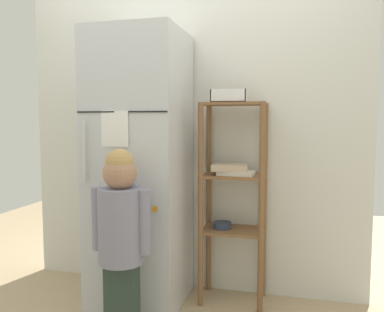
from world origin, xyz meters
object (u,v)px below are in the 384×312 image
object	(u,v)px
refrigerator	(140,169)
child_standing	(121,225)
pantry_shelf_unit	(233,187)
fruit_bin	(228,97)

from	to	relation	value
refrigerator	child_standing	xyz separation A→B (m)	(0.07, -0.47, -0.25)
child_standing	pantry_shelf_unit	bearing A→B (deg)	49.20
refrigerator	child_standing	size ratio (longest dim) A/B	1.68
refrigerator	fruit_bin	size ratio (longest dim) A/B	7.98
pantry_shelf_unit	fruit_bin	bearing A→B (deg)	-167.75
fruit_bin	child_standing	bearing A→B (deg)	-129.28
refrigerator	child_standing	distance (m)	0.54
refrigerator	pantry_shelf_unit	distance (m)	0.63
child_standing	pantry_shelf_unit	world-z (taller)	pantry_shelf_unit
refrigerator	fruit_bin	bearing A→B (deg)	13.40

